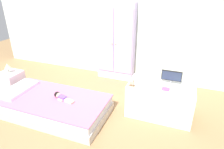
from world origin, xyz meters
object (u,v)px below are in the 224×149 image
at_px(doll, 61,97).
at_px(wardrobe, 116,42).
at_px(nightstand, 11,82).
at_px(tv_stand, 160,100).
at_px(book_purple, 166,89).
at_px(table_lamp, 8,66).
at_px(bed, 53,106).
at_px(tv_monitor, 171,76).
at_px(rocking_horse_toy, 132,83).

height_order(doll, wardrobe, wardrobe).
xyz_separation_m(doll, nightstand, (-1.30, 0.26, -0.11)).
distance_m(tv_stand, book_purple, 0.31).
bearing_deg(nightstand, table_lamp, 180.00).
bearing_deg(doll, bed, -164.52).
height_order(wardrobe, book_purple, wardrobe).
bearing_deg(tv_monitor, wardrobe, 142.20).
distance_m(nightstand, tv_stand, 2.79).
bearing_deg(bed, tv_monitor, 20.94).
relative_size(wardrobe, tv_stand, 1.62).
xyz_separation_m(table_lamp, tv_stand, (2.77, 0.27, -0.27)).
relative_size(bed, table_lamp, 9.54).
relative_size(tv_stand, book_purple, 8.95).
relative_size(table_lamp, wardrobe, 0.11).
bearing_deg(doll, book_purple, 14.99).
relative_size(table_lamp, tv_monitor, 0.61).
bearing_deg(tv_monitor, rocking_horse_toy, -152.42).
bearing_deg(wardrobe, bed, -106.92).
xyz_separation_m(bed, table_lamp, (-1.16, 0.30, 0.40)).
height_order(bed, book_purple, book_purple).
bearing_deg(nightstand, tv_stand, 5.60).
xyz_separation_m(table_lamp, wardrobe, (1.66, 1.32, 0.27)).
relative_size(doll, rocking_horse_toy, 3.33).
xyz_separation_m(doll, tv_stand, (1.47, 0.53, -0.05)).
bearing_deg(rocking_horse_toy, tv_monitor, 27.58).
bearing_deg(rocking_horse_toy, tv_stand, 24.52).
distance_m(doll, nightstand, 1.33).
xyz_separation_m(doll, rocking_horse_toy, (1.06, 0.35, 0.27)).
relative_size(doll, wardrobe, 0.24).
distance_m(doll, table_lamp, 1.34).
height_order(tv_stand, tv_monitor, tv_monitor).
relative_size(nightstand, wardrobe, 0.25).
height_order(nightstand, wardrobe, wardrobe).
distance_m(bed, tv_stand, 1.71).
bearing_deg(book_purple, doll, -165.01).
distance_m(wardrobe, tv_monitor, 1.57).
bearing_deg(table_lamp, tv_monitor, 7.14).
bearing_deg(wardrobe, book_purple, -44.51).
xyz_separation_m(doll, table_lamp, (-1.30, 0.26, 0.22)).
relative_size(bed, nightstand, 4.27).
bearing_deg(nightstand, doll, -11.42).
bearing_deg(nightstand, bed, -14.44).
distance_m(wardrobe, book_purple, 1.69).
xyz_separation_m(nightstand, book_purple, (2.85, 0.15, 0.34)).
distance_m(nightstand, rocking_horse_toy, 2.39).
bearing_deg(book_purple, tv_monitor, 77.35).
distance_m(doll, tv_stand, 1.57).
xyz_separation_m(tv_monitor, rocking_horse_toy, (-0.53, -0.28, -0.07)).
bearing_deg(bed, table_lamp, 165.56).
relative_size(wardrobe, book_purple, 14.53).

